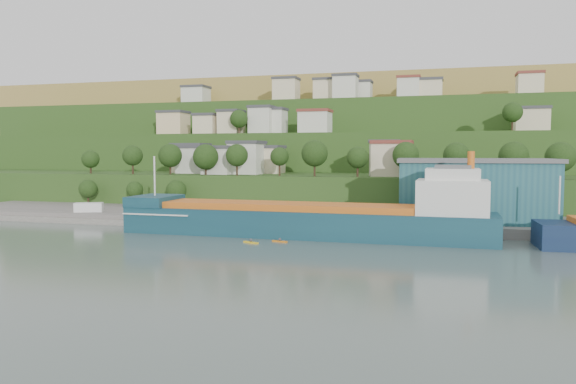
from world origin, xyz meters
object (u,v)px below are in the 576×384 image
(warehouse, at_px, (474,189))
(caravan, at_px, (89,209))
(kayak_orange, at_px, (280,241))
(cargo_ship_near, at_px, (314,221))

(warehouse, height_order, caravan, warehouse)
(warehouse, bearing_deg, caravan, -178.43)
(warehouse, relative_size, caravan, 5.04)
(warehouse, relative_size, kayak_orange, 10.62)
(warehouse, distance_m, caravan, 87.39)
(warehouse, bearing_deg, cargo_ship_near, -151.95)
(cargo_ship_near, relative_size, warehouse, 2.22)
(cargo_ship_near, distance_m, warehouse, 35.13)
(caravan, distance_m, kayak_orange, 55.94)
(warehouse, bearing_deg, kayak_orange, -146.08)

